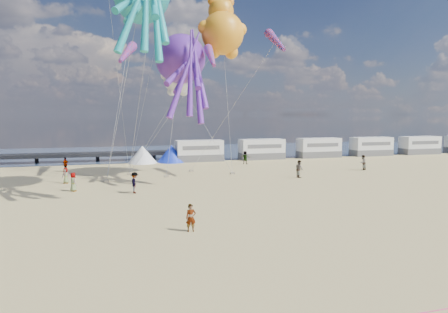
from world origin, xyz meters
TOP-DOWN VIEW (x-y plane):
  - ground at (0.00, 0.00)m, footprint 120.00×120.00m
  - water at (0.00, 55.00)m, footprint 120.00×120.00m
  - motorhome_0 at (6.00, 40.00)m, footprint 6.60×2.50m
  - motorhome_1 at (15.50, 40.00)m, footprint 6.60×2.50m
  - motorhome_2 at (25.00, 40.00)m, footprint 6.60×2.50m
  - motorhome_3 at (34.50, 40.00)m, footprint 6.60×2.50m
  - motorhome_4 at (44.00, 40.00)m, footprint 6.60×2.50m
  - tent_white at (-2.00, 40.00)m, footprint 4.00×4.00m
  - tent_blue at (2.00, 40.00)m, footprint 4.00×4.00m
  - standing_person at (-1.89, 6.39)m, footprint 0.59×0.40m
  - beachgoer_0 at (-10.41, 25.44)m, footprint 0.66×0.56m
  - beachgoer_1 at (12.91, 22.48)m, footprint 0.61×0.92m
  - beachgoer_2 at (-4.29, 18.65)m, footprint 0.75×0.93m
  - beachgoer_3 at (-11.30, 34.00)m, footprint 1.13×1.25m
  - beachgoer_4 at (11.22, 35.06)m, footprint 1.08×0.98m
  - beachgoer_6 at (-9.37, 20.99)m, footprint 0.63×0.71m
  - beachgoer_7 at (22.88, 25.64)m, footprint 1.04×0.88m
  - sandbag_a at (-6.64, 25.24)m, footprint 0.50×0.35m
  - sandbag_b at (-0.52, 26.70)m, footprint 0.50×0.35m
  - sandbag_c at (6.82, 26.67)m, footprint 0.50×0.35m
  - sandbag_d at (2.79, 29.92)m, footprint 0.50×0.35m
  - sandbag_e at (-4.26, 29.33)m, footprint 0.50×0.35m
  - kite_octopus_purple at (1.17, 27.00)m, footprint 7.44×11.08m
  - kite_panda at (1.07, 28.35)m, footprint 4.04×3.83m
  - kite_teddy_orange at (5.57, 26.23)m, footprint 5.94×5.66m
  - windsock_left at (-4.24, 28.77)m, footprint 2.77×7.77m
  - windsock_mid at (10.44, 23.34)m, footprint 1.78×6.37m
  - windsock_right at (3.31, 22.35)m, footprint 1.40×4.76m

SIDE VIEW (x-z plane):
  - ground at x=0.00m, z-range 0.00..0.00m
  - water at x=0.00m, z-range 0.02..0.02m
  - sandbag_a at x=-6.64m, z-range 0.00..0.22m
  - sandbag_b at x=-0.52m, z-range 0.00..0.22m
  - sandbag_c at x=6.82m, z-range 0.00..0.22m
  - sandbag_d at x=2.79m, z-range 0.00..0.22m
  - sandbag_e at x=-4.26m, z-range 0.00..0.22m
  - beachgoer_0 at x=-10.41m, z-range 0.00..1.53m
  - standing_person at x=-1.89m, z-range 0.00..1.59m
  - beachgoer_6 at x=-9.37m, z-range 0.00..1.63m
  - beachgoer_3 at x=-11.30m, z-range 0.00..1.69m
  - beachgoer_4 at x=11.22m, z-range 0.00..1.77m
  - beachgoer_2 at x=-4.29m, z-range 0.00..1.80m
  - beachgoer_7 at x=22.88m, z-range 0.00..1.81m
  - beachgoer_1 at x=12.91m, z-range 0.00..1.87m
  - tent_white at x=-2.00m, z-range 0.00..2.40m
  - tent_blue at x=2.00m, z-range 0.00..2.40m
  - motorhome_0 at x=6.00m, z-range 0.00..3.00m
  - motorhome_1 at x=15.50m, z-range 0.00..3.00m
  - motorhome_2 at x=25.00m, z-range 0.00..3.00m
  - motorhome_3 at x=34.50m, z-range 0.00..3.00m
  - motorhome_4 at x=44.00m, z-range 0.00..3.00m
  - kite_panda at x=1.07m, z-range 7.83..13.16m
  - windsock_right at x=3.31m, z-range 9.81..14.50m
  - kite_octopus_purple at x=1.17m, z-range 6.59..18.27m
  - windsock_left at x=-4.24m, z-range 9.23..16.95m
  - windsock_mid at x=10.44m, z-range 10.98..17.28m
  - kite_teddy_orange at x=5.57m, z-range 11.34..19.05m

